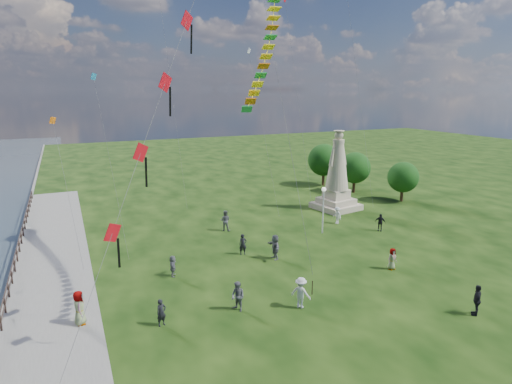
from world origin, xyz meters
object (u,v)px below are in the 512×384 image
person_2 (301,293)px  person_5 (173,266)px  person_4 (392,259)px  person_10 (79,310)px  person_8 (337,215)px  person_7 (225,221)px  person_9 (380,222)px  person_11 (275,247)px  person_3 (477,300)px  lamppost (323,200)px  person_6 (243,244)px  person_0 (161,313)px  statue (337,180)px  person_1 (238,297)px

person_2 → person_5: 9.17m
person_4 → person_10: size_ratio=0.82×
person_8 → person_7: bearing=-109.9°
person_9 → person_11: size_ratio=0.84×
person_2 → person_8: 16.57m
person_3 → person_10: bearing=-63.0°
person_5 → person_10: 7.24m
person_9 → person_11: (-11.37, -1.93, 0.15)m
lamppost → person_3: 15.46m
person_3 → person_6: person_3 is taller
lamppost → person_5: (-13.99, -3.39, -2.23)m
person_10 → person_11: bearing=-71.9°
person_0 → person_7: 15.84m
statue → person_6: bearing=-160.0°
lamppost → person_9: bearing=-17.8°
person_3 → person_4: size_ratio=1.16×
person_0 → person_6: bearing=24.7°
lamppost → person_8: (2.73, 1.74, -2.15)m
person_5 → person_10: (-5.95, -4.12, 0.21)m
person_4 → person_6: (-8.38, 6.79, 0.03)m
person_4 → person_8: 10.62m
person_4 → person_8: (2.58, 10.30, 0.03)m
person_2 → person_7: size_ratio=0.99×
person_0 → person_10: bearing=136.7°
statue → person_4: statue is taller
person_7 → person_8: 10.49m
person_0 → person_10: size_ratio=0.80×
person_1 → person_8: 18.32m
person_7 → person_4: bearing=153.7°
person_0 → person_5: (2.02, 5.87, -0.02)m
statue → person_5: bearing=-163.7°
lamppost → person_8: lamppost is taller
person_10 → person_4: bearing=-91.3°
person_8 → person_4: bearing=-21.0°
person_0 → person_3: person_3 is taller
person_6 → person_5: bearing=-153.8°
person_8 → person_9: (2.23, -3.33, -0.02)m
person_1 → person_10: size_ratio=0.93×
person_6 → person_4: bearing=-28.6°
statue → person_8: bearing=-132.9°
person_10 → person_1: bearing=-101.8°
person_2 → person_11: size_ratio=0.98×
statue → person_7: (-13.07, -1.95, -2.16)m
person_8 → person_9: bearing=26.8°
person_2 → person_3: person_2 is taller
person_3 → person_8: (2.61, 17.06, -0.09)m
person_5 → person_9: person_9 is taller
statue → person_3: 22.15m
person_2 → person_10: (-11.61, 3.09, 0.02)m
person_0 → person_8: (18.74, 11.01, 0.06)m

